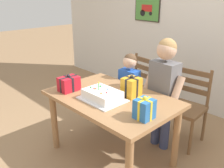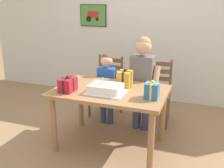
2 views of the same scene
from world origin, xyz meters
The scene contains 11 objects.
ground_plane centered at (0.00, 0.00, 0.00)m, with size 20.00×20.00×0.00m, color #997551.
back_wall centered at (0.00, 1.83, 1.30)m, with size 6.40×0.11×2.60m.
dining_table centered at (0.00, 0.00, 0.63)m, with size 1.33×0.88×0.73m.
birthday_cake centered at (-0.01, -0.12, 0.78)m, with size 0.44×0.34×0.19m.
gift_box_red_large centered at (0.52, -0.11, 0.82)m, with size 0.15×0.16×0.21m.
gift_box_beside_cake centered at (-0.45, -0.21, 0.81)m, with size 0.16×0.22×0.19m.
gift_box_corner_small centered at (0.13, 0.16, 0.83)m, with size 0.16×0.17×0.23m.
chair_left centered at (-0.39, 0.87, 0.47)m, with size 0.46×0.46×0.92m.
chair_right centered at (0.39, 0.87, 0.47)m, with size 0.46×0.46×0.92m.
child_older centered at (0.25, 0.56, 0.79)m, with size 0.48×0.28×1.30m.
child_younger centered at (-0.27, 0.56, 0.64)m, with size 0.39×0.23×1.05m.
Camera 2 is at (1.05, -2.82, 1.78)m, focal length 43.09 mm.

